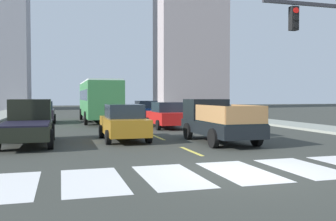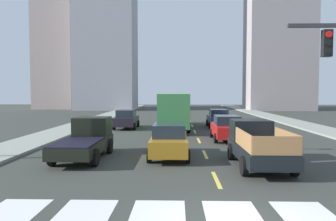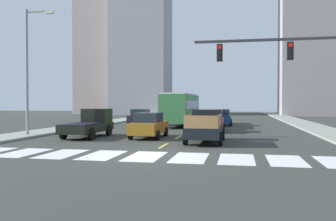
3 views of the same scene
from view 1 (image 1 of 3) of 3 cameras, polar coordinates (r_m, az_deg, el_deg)
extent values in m
plane|color=#333631|center=(10.62, 11.02, -9.22)|extent=(160.00, 160.00, 0.00)
cube|color=gray|center=(31.60, 13.98, -1.55)|extent=(3.03, 110.00, 0.15)
cube|color=silver|center=(9.57, -23.89, -10.61)|extent=(1.49, 3.11, 0.01)
cube|color=silver|center=(9.52, -11.54, -10.54)|extent=(1.49, 3.11, 0.01)
cube|color=silver|center=(9.88, 0.39, -10.02)|extent=(1.49, 3.11, 0.01)
cube|color=silver|center=(10.62, 11.02, -9.20)|extent=(1.49, 3.11, 0.01)
cube|color=silver|center=(11.67, 19.96, -8.26)|extent=(1.49, 3.11, 0.01)
cube|color=#D4C34A|center=(14.24, 3.59, -6.26)|extent=(0.16, 2.40, 0.01)
cube|color=#D4C34A|center=(18.98, -1.54, -4.14)|extent=(0.16, 2.40, 0.01)
cube|color=#D4C34A|center=(23.83, -4.59, -2.86)|extent=(0.16, 2.40, 0.01)
cube|color=#D4C34A|center=(28.73, -6.60, -2.01)|extent=(0.16, 2.40, 0.01)
cube|color=#D4C34A|center=(33.66, -8.02, -1.41)|extent=(0.16, 2.40, 0.01)
cube|color=#D4C34A|center=(38.61, -9.08, -0.96)|extent=(0.16, 2.40, 0.01)
cube|color=#D4C34A|center=(43.57, -9.89, -0.61)|extent=(0.16, 2.40, 0.01)
cube|color=#D4C34A|center=(48.53, -10.54, -0.33)|extent=(0.16, 2.40, 0.01)
cube|color=black|center=(16.93, 7.97, -2.63)|extent=(1.96, 5.20, 0.56)
cube|color=black|center=(18.45, 5.82, 0.20)|extent=(1.84, 1.60, 1.00)
cube|color=#19232D|center=(18.85, 5.32, 0.79)|extent=(1.72, 0.08, 0.56)
cube|color=black|center=(16.05, 9.36, -1.79)|extent=(1.84, 3.30, 0.06)
cylinder|color=black|center=(18.04, 3.08, -3.21)|extent=(0.22, 0.80, 0.80)
cylinder|color=black|center=(18.78, 8.74, -3.02)|extent=(0.22, 0.80, 0.80)
cylinder|color=black|center=(15.15, 6.99, -4.25)|extent=(0.22, 0.80, 0.80)
cylinder|color=black|center=(16.02, 13.46, -3.95)|extent=(0.22, 0.80, 0.80)
cube|color=#9B6E41|center=(15.66, 6.39, -0.48)|extent=(0.06, 3.17, 0.70)
cube|color=#9B6E41|center=(16.44, 12.20, -0.39)|extent=(0.06, 3.17, 0.70)
cube|color=#9B6E41|center=(14.62, 12.05, -0.70)|extent=(1.80, 0.06, 0.70)
cube|color=black|center=(17.01, -20.80, -2.73)|extent=(1.96, 5.20, 0.56)
cube|color=black|center=(18.66, -20.41, 0.10)|extent=(1.84, 1.60, 1.00)
cube|color=#19232D|center=(19.09, -20.32, 0.68)|extent=(1.72, 0.08, 0.56)
cube|color=black|center=(16.04, -21.08, -1.91)|extent=(1.84, 3.30, 0.06)
cylinder|color=black|center=(18.68, -23.40, -3.20)|extent=(0.22, 0.80, 0.80)
cylinder|color=black|center=(18.54, -17.37, -3.16)|extent=(0.22, 0.80, 0.80)
cylinder|color=black|center=(15.44, -17.61, -4.22)|extent=(0.22, 0.80, 0.80)
cube|color=#367C42|center=(30.73, -10.59, 1.68)|extent=(2.50, 10.80, 2.70)
cube|color=#19232D|center=(30.72, -10.59, 2.34)|extent=(2.52, 9.94, 0.80)
cube|color=silver|center=(30.75, -10.60, 4.31)|extent=(2.40, 10.37, 0.12)
cylinder|color=black|center=(34.01, -13.22, -0.57)|extent=(0.22, 1.00, 1.00)
cylinder|color=black|center=(34.23, -9.04, -0.52)|extent=(0.22, 1.00, 1.00)
cylinder|color=black|center=(27.71, -12.54, -1.17)|extent=(0.22, 1.00, 1.00)
cylinder|color=black|center=(27.98, -7.42, -1.11)|extent=(0.22, 1.00, 1.00)
cube|color=black|center=(30.76, -18.78, -0.54)|extent=(1.80, 4.40, 0.76)
cube|color=#1E2833|center=(30.59, -18.80, 0.76)|extent=(1.58, 2.11, 0.64)
cylinder|color=black|center=(32.19, -20.26, -1.12)|extent=(0.22, 0.64, 0.64)
cylinder|color=black|center=(32.11, -17.05, -1.09)|extent=(0.22, 0.64, 0.64)
cylinder|color=black|center=(29.48, -20.63, -1.41)|extent=(0.22, 0.64, 0.64)
cylinder|color=black|center=(29.39, -17.13, -1.38)|extent=(0.22, 0.64, 0.64)
cube|color=red|center=(24.48, -0.27, -1.09)|extent=(1.80, 4.40, 0.76)
cube|color=#1E2833|center=(24.30, -0.18, 0.54)|extent=(1.58, 2.11, 0.64)
cylinder|color=black|center=(25.59, -3.05, -1.80)|extent=(0.22, 0.64, 0.64)
cylinder|color=black|center=(26.06, 0.81, -1.73)|extent=(0.22, 0.64, 0.64)
cylinder|color=black|center=(22.95, -1.50, -2.25)|extent=(0.22, 0.64, 0.64)
cylinder|color=black|center=(23.47, 2.76, -2.16)|extent=(0.22, 0.64, 0.64)
cube|color=navy|center=(32.64, -3.46, -0.28)|extent=(1.80, 4.40, 0.76)
cube|color=#1E2833|center=(32.47, -3.41, 0.95)|extent=(1.58, 2.11, 0.64)
cylinder|color=black|center=(33.81, -5.46, -0.84)|extent=(0.22, 0.64, 0.64)
cylinder|color=black|center=(34.19, -2.49, -0.80)|extent=(0.22, 0.64, 0.64)
cylinder|color=black|center=(31.14, -4.52, -1.10)|extent=(0.22, 0.64, 0.64)
cylinder|color=black|center=(31.55, -1.32, -1.05)|extent=(0.22, 0.64, 0.64)
cube|color=#9C6B19|center=(17.77, -6.84, -2.33)|extent=(1.80, 4.40, 0.76)
cube|color=#1E2833|center=(17.58, -6.77, -0.10)|extent=(1.58, 2.11, 0.64)
cylinder|color=black|center=(19.03, -10.19, -3.20)|extent=(0.22, 0.64, 0.64)
cylinder|color=black|center=(19.30, -4.86, -3.10)|extent=(0.22, 0.64, 0.64)
cylinder|color=black|center=(16.33, -9.18, -4.08)|extent=(0.22, 0.64, 0.64)
cylinder|color=black|center=(16.64, -3.00, -3.94)|extent=(0.22, 0.64, 0.64)
cube|color=black|center=(14.23, 18.76, 13.24)|extent=(0.28, 0.24, 0.84)
cylinder|color=red|center=(14.17, 19.09, 14.35)|extent=(0.20, 0.04, 0.20)
cylinder|color=black|center=(14.12, 19.08, 13.32)|extent=(0.20, 0.04, 0.20)
cylinder|color=black|center=(14.07, 19.06, 12.28)|extent=(0.20, 0.04, 0.20)
cube|color=#9C9091|center=(67.52, 3.45, 13.06)|extent=(11.87, 7.43, 29.70)
camera|label=2|loc=(3.66, 55.88, 20.73)|focal=34.56mm
camera|label=3|loc=(10.82, 108.70, 1.04)|focal=38.17mm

